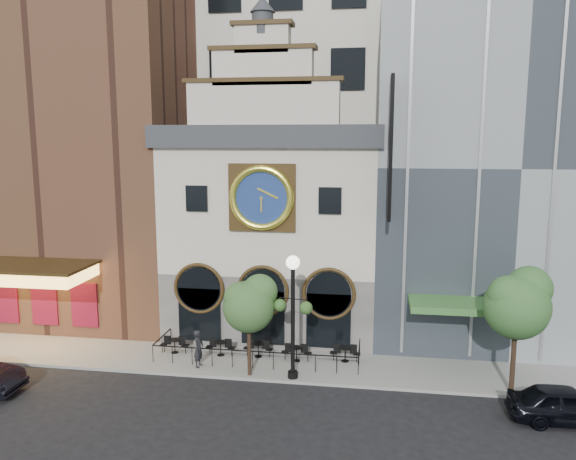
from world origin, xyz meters
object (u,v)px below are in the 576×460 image
(bistro_4, at_px, (345,353))
(car_right, at_px, (566,405))
(bistro_2, at_px, (258,348))
(bistro_3, at_px, (296,352))
(bistro_1, at_px, (221,347))
(lamppost, at_px, (293,303))
(pedestrian, at_px, (199,349))
(tree_left, at_px, (250,302))
(bistro_0, at_px, (175,345))
(tree_right, at_px, (518,302))

(bistro_4, xyz_separation_m, car_right, (9.36, -4.71, 0.17))
(bistro_2, height_order, bistro_3, same)
(bistro_3, bearing_deg, bistro_1, 178.12)
(car_right, relative_size, lamppost, 0.76)
(pedestrian, bearing_deg, bistro_2, -51.97)
(bistro_3, xyz_separation_m, bistro_4, (2.52, 0.33, 0.00))
(bistro_3, bearing_deg, bistro_4, 7.40)
(bistro_1, distance_m, car_right, 16.63)
(car_right, height_order, pedestrian, pedestrian)
(lamppost, distance_m, tree_left, 2.11)
(bistro_0, height_order, bistro_3, same)
(bistro_3, distance_m, bistro_4, 2.54)
(pedestrian, distance_m, tree_right, 15.48)
(bistro_1, bearing_deg, car_right, -15.76)
(tree_left, bearing_deg, bistro_4, 27.87)
(bistro_0, height_order, lamppost, lamppost)
(bistro_3, height_order, tree_right, tree_right)
(bistro_1, xyz_separation_m, tree_right, (14.42, -2.19, 3.83))
(bistro_2, distance_m, pedestrian, 3.26)
(bistro_4, height_order, car_right, car_right)
(bistro_0, height_order, bistro_4, same)
(bistro_3, bearing_deg, tree_right, -11.27)
(bistro_3, height_order, tree_left, tree_left)
(car_right, height_order, lamppost, lamppost)
(bistro_1, xyz_separation_m, bistro_4, (6.64, 0.19, 0.00))
(lamppost, bearing_deg, tree_right, 10.76)
(tree_left, bearing_deg, lamppost, -0.89)
(bistro_3, distance_m, lamppost, 3.90)
(bistro_1, xyz_separation_m, tree_left, (2.13, -2.19, 3.23))
(lamppost, bearing_deg, bistro_1, 162.82)
(bistro_3, xyz_separation_m, lamppost, (0.11, -2.09, 3.29))
(lamppost, height_order, tree_left, lamppost)
(bistro_1, height_order, bistro_3, same)
(bistro_2, xyz_separation_m, pedestrian, (-2.72, -1.73, 0.50))
(tree_left, bearing_deg, bistro_3, 45.95)
(bistro_0, relative_size, bistro_3, 1.00)
(bistro_3, bearing_deg, car_right, -20.23)
(bistro_4, height_order, pedestrian, pedestrian)
(bistro_2, distance_m, car_right, 14.72)
(bistro_1, bearing_deg, tree_right, -8.62)
(lamppost, bearing_deg, bistro_0, 172.68)
(car_right, distance_m, tree_left, 14.39)
(bistro_4, height_order, tree_left, tree_left)
(bistro_2, height_order, car_right, car_right)
(bistro_3, bearing_deg, bistro_2, 173.27)
(car_right, bearing_deg, tree_right, 32.43)
(car_right, height_order, tree_left, tree_left)
(car_right, bearing_deg, bistro_1, 72.45)
(car_right, bearing_deg, pedestrian, 78.38)
(bistro_1, xyz_separation_m, car_right, (16.00, -4.51, 0.17))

